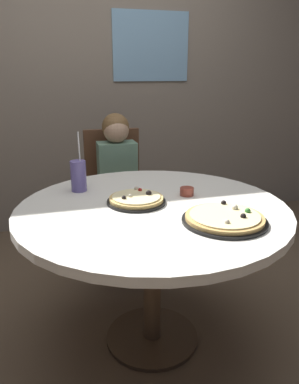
% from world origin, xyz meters
% --- Properties ---
extents(ground_plane, '(8.00, 8.00, 0.00)m').
position_xyz_m(ground_plane, '(0.00, 0.00, 0.00)').
color(ground_plane, brown).
extents(wall_with_window, '(5.20, 0.14, 2.90)m').
position_xyz_m(wall_with_window, '(0.00, 1.72, 1.45)').
color(wall_with_window, gray).
rests_on(wall_with_window, ground_plane).
extents(dining_table, '(1.26, 1.26, 0.75)m').
position_xyz_m(dining_table, '(0.00, 0.00, 0.66)').
color(dining_table, silver).
rests_on(dining_table, ground_plane).
extents(chair_wooden, '(0.41, 0.41, 0.95)m').
position_xyz_m(chair_wooden, '(0.00, 0.98, 0.53)').
color(chair_wooden, brown).
rests_on(chair_wooden, ground_plane).
extents(diner_child, '(0.26, 0.41, 1.08)m').
position_xyz_m(diner_child, '(-0.00, 0.80, 0.48)').
color(diner_child, '#3F4766').
rests_on(diner_child, ground_plane).
extents(pizza_veggie, '(0.35, 0.35, 0.05)m').
position_xyz_m(pizza_veggie, '(0.23, -0.27, 0.77)').
color(pizza_veggie, black).
rests_on(pizza_veggie, dining_table).
extents(pizza_cheese, '(0.28, 0.28, 0.05)m').
position_xyz_m(pizza_cheese, '(-0.06, 0.06, 0.77)').
color(pizza_cheese, black).
rests_on(pizza_cheese, dining_table).
extents(soda_cup, '(0.08, 0.08, 0.31)m').
position_xyz_m(soda_cup, '(-0.31, 0.32, 0.83)').
color(soda_cup, '#6659A5').
rests_on(soda_cup, dining_table).
extents(sauce_bowl, '(0.07, 0.07, 0.04)m').
position_xyz_m(sauce_bowl, '(0.21, 0.09, 0.77)').
color(sauce_bowl, brown).
rests_on(sauce_bowl, dining_table).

